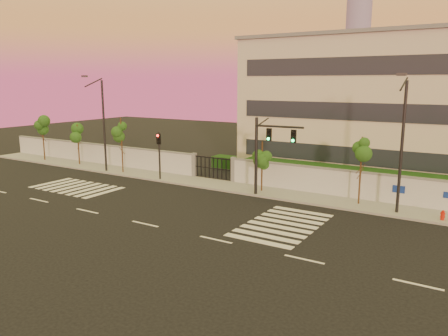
{
  "coord_description": "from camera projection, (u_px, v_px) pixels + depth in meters",
  "views": [
    {
      "loc": [
        17.02,
        -18.56,
        8.28
      ],
      "look_at": [
        1.79,
        6.0,
        2.57
      ],
      "focal_mm": 35.0,
      "sensor_mm": 36.0,
      "label": 1
    }
  ],
  "objects": [
    {
      "name": "fire_hydrant",
      "position": [
        443.0,
        216.0,
        26.12
      ],
      "size": [
        0.29,
        0.28,
        0.76
      ],
      "rotation": [
        0.0,
        0.0,
        0.11
      ],
      "color": "red",
      "rests_on": "ground"
    },
    {
      "name": "streetlight_west",
      "position": [
        102.0,
        121.0,
        39.68
      ],
      "size": [
        0.53,
        2.13,
        8.84
      ],
      "color": "black",
      "rests_on": "ground"
    },
    {
      "name": "institutional_building",
      "position": [
        389.0,
        107.0,
        38.37
      ],
      "size": [
        24.4,
        12.4,
        12.25
      ],
      "color": "beige",
      "rests_on": "ground"
    },
    {
      "name": "street_tree_c",
      "position": [
        122.0,
        133.0,
        39.43
      ],
      "size": [
        1.45,
        1.15,
        5.13
      ],
      "color": "#382314",
      "rests_on": "ground"
    },
    {
      "name": "traffic_signal_secondary",
      "position": [
        159.0,
        150.0,
        36.78
      ],
      "size": [
        0.32,
        0.33,
        4.15
      ],
      "rotation": [
        0.0,
        0.0,
        0.15
      ],
      "color": "black",
      "rests_on": "ground"
    },
    {
      "name": "traffic_signal_main",
      "position": [
        265.0,
        148.0,
        31.24
      ],
      "size": [
        3.66,
        0.45,
        5.79
      ],
      "rotation": [
        0.0,
        0.0,
        0.07
      ],
      "color": "black",
      "rests_on": "ground"
    },
    {
      "name": "streetlight_east",
      "position": [
        402.0,
        141.0,
        26.7
      ],
      "size": [
        0.52,
        2.11,
        8.77
      ],
      "color": "black",
      "rests_on": "ground"
    },
    {
      "name": "ground",
      "position": [
        145.0,
        224.0,
        25.88
      ],
      "size": [
        120.0,
        120.0,
        0.0
      ],
      "primitive_type": "plane",
      "color": "black",
      "rests_on": "ground"
    },
    {
      "name": "hedge_row",
      "position": [
        271.0,
        171.0,
        37.41
      ],
      "size": [
        41.0,
        4.25,
        1.8
      ],
      "color": "#143510",
      "rests_on": "ground"
    },
    {
      "name": "sidewalk",
      "position": [
        235.0,
        187.0,
        34.62
      ],
      "size": [
        60.0,
        3.0,
        0.15
      ],
      "primitive_type": "cube",
      "color": "gray",
      "rests_on": "ground"
    },
    {
      "name": "street_tree_b",
      "position": [
        78.0,
        135.0,
        43.4
      ],
      "size": [
        1.58,
        1.26,
        4.15
      ],
      "color": "#382314",
      "rests_on": "ground"
    },
    {
      "name": "street_tree_d",
      "position": [
        262.0,
        155.0,
        32.75
      ],
      "size": [
        1.48,
        1.18,
        3.94
      ],
      "color": "#382314",
      "rests_on": "ground"
    },
    {
      "name": "street_tree_a",
      "position": [
        43.0,
        129.0,
        45.84
      ],
      "size": [
        1.61,
        1.28,
        4.65
      ],
      "color": "#382314",
      "rests_on": "ground"
    },
    {
      "name": "perimeter_wall",
      "position": [
        245.0,
        172.0,
        35.62
      ],
      "size": [
        60.0,
        0.36,
        2.2
      ],
      "color": "#B8BBBF",
      "rests_on": "ground"
    },
    {
      "name": "road_markings",
      "position": [
        165.0,
        205.0,
        29.83
      ],
      "size": [
        57.0,
        7.62,
        0.02
      ],
      "color": "silver",
      "rests_on": "ground"
    },
    {
      "name": "street_tree_e",
      "position": [
        362.0,
        155.0,
        29.06
      ],
      "size": [
        1.41,
        1.13,
        4.72
      ],
      "color": "#382314",
      "rests_on": "ground"
    }
  ]
}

